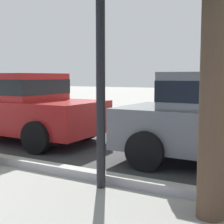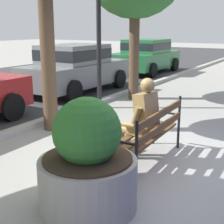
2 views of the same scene
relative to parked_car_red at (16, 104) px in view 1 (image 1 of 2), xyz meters
The scene contains 2 objects.
street_surface 3.18m from the parked_car_red, 75.01° to the left, with size 60.00×9.00×0.01m, color #38383A.
parked_car_red is the anchor object (origin of this frame).
Camera 1 is at (4.99, -1.03, 1.49)m, focal length 53.11 mm.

